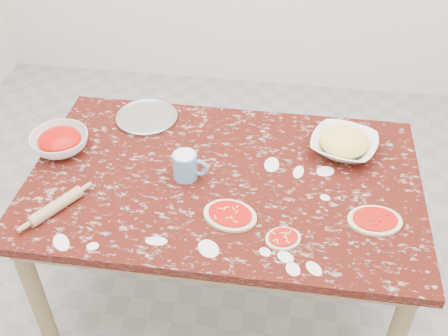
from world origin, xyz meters
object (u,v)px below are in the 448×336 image
Objects in this scene: worktable at (224,192)px; flour_mug at (186,165)px; sauce_bowl at (60,142)px; pizza_tray at (147,118)px; rolling_pin at (56,206)px; cheese_bowl at (344,145)px.

flour_mug reaches higher than worktable.
sauce_bowl is 0.58m from flour_mug.
pizza_tray is (-0.42, 0.36, 0.09)m from worktable.
worktable is 5.69× the size of pizza_tray.
rolling_pin is at bearing -149.58° from flour_mug.
sauce_bowl is at bearing -172.38° from cheese_bowl.
rolling_pin is (-0.19, -0.64, 0.02)m from pizza_tray.
sauce_bowl reaches higher than cheese_bowl.
pizza_tray is at bearing 172.68° from cheese_bowl.
rolling_pin reaches higher than worktable.
worktable is 0.56m from pizza_tray.
sauce_bowl is at bearing 170.35° from flour_mug.
cheese_bowl is (0.49, 0.24, 0.12)m from worktable.
pizza_tray is 1.01× the size of cheese_bowl.
flour_mug is at bearing -157.79° from cheese_bowl.
pizza_tray is 1.14× the size of sauce_bowl.
pizza_tray is at bearing 73.82° from rolling_pin.
cheese_bowl is at bearing 7.62° from sauce_bowl.
rolling_pin is at bearing -154.89° from worktable.
pizza_tray is 0.91m from cheese_bowl.
cheese_bowl is (0.90, -0.12, 0.03)m from pizza_tray.
cheese_bowl reaches higher than rolling_pin.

